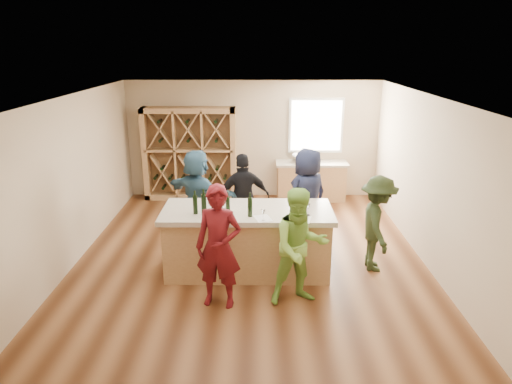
{
  "coord_description": "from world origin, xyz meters",
  "views": [
    {
      "loc": [
        0.16,
        -7.31,
        3.6
      ],
      "look_at": [
        0.1,
        0.2,
        1.15
      ],
      "focal_mm": 32.0,
      "sensor_mm": 36.0,
      "label": 1
    }
  ],
  "objects_px": {
    "person_server": "(377,224)",
    "wine_rack": "(190,154)",
    "wine_bottle_f": "(250,207)",
    "sink": "(303,158)",
    "person_near_right": "(300,247)",
    "person_far_left": "(197,194)",
    "wine_bottle_d": "(218,204)",
    "wine_bottle_b": "(204,204)",
    "person_far_right": "(307,196)",
    "person_near_left": "(219,247)",
    "person_far_mid": "(244,198)",
    "wine_bottle_c": "(213,204)",
    "wine_bottle_a": "(195,205)",
    "tasting_counter_base": "(248,243)",
    "wine_bottle_e": "(228,205)"
  },
  "relations": [
    {
      "from": "wine_bottle_d",
      "to": "person_far_right",
      "type": "xyz_separation_m",
      "value": [
        1.54,
        1.45,
        -0.35
      ]
    },
    {
      "from": "wine_bottle_d",
      "to": "wine_bottle_a",
      "type": "bearing_deg",
      "value": 179.06
    },
    {
      "from": "sink",
      "to": "wine_bottle_e",
      "type": "xyz_separation_m",
      "value": [
        -1.53,
        -3.87,
        0.2
      ]
    },
    {
      "from": "sink",
      "to": "person_far_right",
      "type": "xyz_separation_m",
      "value": [
        -0.15,
        -2.44,
        -0.12
      ]
    },
    {
      "from": "person_near_left",
      "to": "person_near_right",
      "type": "height_order",
      "value": "person_near_left"
    },
    {
      "from": "wine_bottle_a",
      "to": "person_far_mid",
      "type": "bearing_deg",
      "value": 64.22
    },
    {
      "from": "wine_bottle_c",
      "to": "wine_bottle_e",
      "type": "bearing_deg",
      "value": -10.86
    },
    {
      "from": "wine_bottle_d",
      "to": "person_near_left",
      "type": "height_order",
      "value": "person_near_left"
    },
    {
      "from": "wine_bottle_a",
      "to": "wine_bottle_f",
      "type": "relative_size",
      "value": 0.99
    },
    {
      "from": "person_server",
      "to": "person_far_left",
      "type": "relative_size",
      "value": 0.92
    },
    {
      "from": "person_far_left",
      "to": "wine_bottle_f",
      "type": "distance_m",
      "value": 2.03
    },
    {
      "from": "tasting_counter_base",
      "to": "person_near_right",
      "type": "relative_size",
      "value": 1.51
    },
    {
      "from": "wine_bottle_c",
      "to": "person_far_left",
      "type": "height_order",
      "value": "person_far_left"
    },
    {
      "from": "wine_rack",
      "to": "wine_bottle_d",
      "type": "bearing_deg",
      "value": -75.64
    },
    {
      "from": "wine_bottle_a",
      "to": "wine_bottle_c",
      "type": "distance_m",
      "value": 0.28
    },
    {
      "from": "wine_bottle_c",
      "to": "person_server",
      "type": "bearing_deg",
      "value": 5.24
    },
    {
      "from": "wine_bottle_d",
      "to": "person_far_left",
      "type": "xyz_separation_m",
      "value": [
        -0.54,
        1.6,
        -0.38
      ]
    },
    {
      "from": "wine_rack",
      "to": "person_near_left",
      "type": "bearing_deg",
      "value": -77.15
    },
    {
      "from": "wine_bottle_b",
      "to": "person_far_left",
      "type": "distance_m",
      "value": 1.7
    },
    {
      "from": "person_far_left",
      "to": "wine_bottle_f",
      "type": "height_order",
      "value": "person_far_left"
    },
    {
      "from": "person_far_right",
      "to": "sink",
      "type": "bearing_deg",
      "value": -127.71
    },
    {
      "from": "sink",
      "to": "person_near_left",
      "type": "xyz_separation_m",
      "value": [
        -1.61,
        -4.71,
        -0.11
      ]
    },
    {
      "from": "wine_bottle_b",
      "to": "person_near_right",
      "type": "relative_size",
      "value": 0.19
    },
    {
      "from": "sink",
      "to": "person_near_left",
      "type": "distance_m",
      "value": 4.98
    },
    {
      "from": "wine_bottle_d",
      "to": "person_far_mid",
      "type": "distance_m",
      "value": 1.54
    },
    {
      "from": "person_server",
      "to": "wine_bottle_f",
      "type": "height_order",
      "value": "person_server"
    },
    {
      "from": "wine_bottle_e",
      "to": "person_near_right",
      "type": "bearing_deg",
      "value": -35.59
    },
    {
      "from": "wine_bottle_d",
      "to": "person_server",
      "type": "height_order",
      "value": "person_server"
    },
    {
      "from": "tasting_counter_base",
      "to": "wine_bottle_c",
      "type": "relative_size",
      "value": 9.39
    },
    {
      "from": "wine_bottle_d",
      "to": "person_near_right",
      "type": "xyz_separation_m",
      "value": [
        1.22,
        -0.75,
        -0.38
      ]
    },
    {
      "from": "wine_bottle_e",
      "to": "person_near_left",
      "type": "xyz_separation_m",
      "value": [
        -0.08,
        -0.84,
        -0.32
      ]
    },
    {
      "from": "person_server",
      "to": "tasting_counter_base",
      "type": "bearing_deg",
      "value": 95.55
    },
    {
      "from": "wine_bottle_b",
      "to": "person_far_mid",
      "type": "bearing_deg",
      "value": 69.23
    },
    {
      "from": "wine_bottle_b",
      "to": "person_near_right",
      "type": "bearing_deg",
      "value": -26.66
    },
    {
      "from": "sink",
      "to": "person_far_mid",
      "type": "distance_m",
      "value": 2.78
    },
    {
      "from": "wine_rack",
      "to": "wine_bottle_d",
      "type": "xyz_separation_m",
      "value": [
        1.01,
        -3.96,
        0.15
      ]
    },
    {
      "from": "wine_rack",
      "to": "wine_bottle_e",
      "type": "height_order",
      "value": "wine_rack"
    },
    {
      "from": "person_near_right",
      "to": "person_far_right",
      "type": "distance_m",
      "value": 2.22
    },
    {
      "from": "wine_bottle_d",
      "to": "wine_bottle_e",
      "type": "xyz_separation_m",
      "value": [
        0.16,
        0.02,
        -0.03
      ]
    },
    {
      "from": "wine_rack",
      "to": "person_far_right",
      "type": "distance_m",
      "value": 3.59
    },
    {
      "from": "person_far_right",
      "to": "person_far_left",
      "type": "distance_m",
      "value": 2.08
    },
    {
      "from": "wine_bottle_b",
      "to": "wine_bottle_e",
      "type": "bearing_deg",
      "value": 6.54
    },
    {
      "from": "wine_bottle_a",
      "to": "person_server",
      "type": "height_order",
      "value": "person_server"
    },
    {
      "from": "person_server",
      "to": "wine_rack",
      "type": "bearing_deg",
      "value": 47.17
    },
    {
      "from": "wine_bottle_d",
      "to": "wine_bottle_b",
      "type": "bearing_deg",
      "value": -172.84
    },
    {
      "from": "sink",
      "to": "person_near_right",
      "type": "bearing_deg",
      "value": -95.72
    },
    {
      "from": "wine_bottle_c",
      "to": "person_far_left",
      "type": "distance_m",
      "value": 1.65
    },
    {
      "from": "sink",
      "to": "person_near_right",
      "type": "distance_m",
      "value": 4.66
    },
    {
      "from": "person_far_right",
      "to": "person_near_right",
      "type": "bearing_deg",
      "value": 47.5
    },
    {
      "from": "wine_bottle_b",
      "to": "person_far_mid",
      "type": "distance_m",
      "value": 1.63
    }
  ]
}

